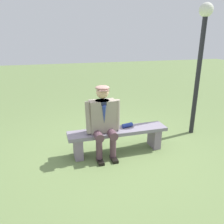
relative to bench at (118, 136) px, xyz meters
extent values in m
plane|color=#637A45|center=(0.00, 0.00, -0.32)|extent=(30.00, 30.00, 0.00)
cube|color=slate|center=(0.00, 0.00, 0.10)|extent=(1.84, 0.37, 0.06)
cube|color=gray|center=(-0.75, 0.00, -0.12)|extent=(0.14, 0.32, 0.38)
cube|color=gray|center=(0.75, 0.00, -0.12)|extent=(0.14, 0.32, 0.38)
cube|color=gray|center=(0.29, 0.00, 0.42)|extent=(0.45, 0.23, 0.57)
cylinder|color=#1E2338|center=(0.29, 0.00, 0.68)|extent=(0.25, 0.25, 0.06)
cone|color=navy|center=(0.29, 0.12, 0.49)|extent=(0.07, 0.07, 0.31)
sphere|color=#DBAD8C|center=(0.29, 0.02, 0.85)|extent=(0.21, 0.21, 0.21)
ellipsoid|color=#A1776D|center=(0.29, 0.02, 0.93)|extent=(0.24, 0.24, 0.07)
cube|color=#A1776D|center=(0.29, 0.11, 0.91)|extent=(0.17, 0.09, 0.02)
cylinder|color=#543843|center=(0.17, 0.12, 0.14)|extent=(0.15, 0.39, 0.15)
cylinder|color=#543843|center=(0.17, 0.23, -0.09)|extent=(0.11, 0.11, 0.45)
cube|color=black|center=(0.17, 0.29, -0.29)|extent=(0.10, 0.24, 0.05)
cylinder|color=gray|center=(0.04, 0.04, 0.43)|extent=(0.10, 0.11, 0.55)
cylinder|color=#543843|center=(0.41, 0.12, 0.14)|extent=(0.15, 0.39, 0.15)
cylinder|color=#543843|center=(0.41, 0.23, -0.09)|extent=(0.11, 0.11, 0.45)
cube|color=black|center=(0.41, 0.29, -0.29)|extent=(0.10, 0.24, 0.05)
cylinder|color=gray|center=(0.54, 0.04, 0.43)|extent=(0.10, 0.17, 0.56)
cylinder|color=navy|center=(-0.20, -0.06, 0.17)|extent=(0.22, 0.12, 0.08)
cylinder|color=black|center=(-1.87, -0.37, 0.90)|extent=(0.10, 0.10, 2.44)
sphere|color=white|center=(-1.87, -0.37, 2.23)|extent=(0.27, 0.27, 0.27)
camera|label=1|loc=(1.17, 3.56, 1.74)|focal=35.62mm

